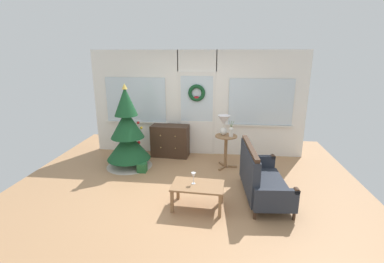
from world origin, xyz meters
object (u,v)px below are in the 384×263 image
(table_lamp, at_px, (224,122))
(wine_glass, at_px, (194,176))
(settee_sofa, at_px, (259,178))
(flower_vase, at_px, (231,131))
(gift_box, at_px, (142,168))
(christmas_tree, at_px, (128,135))
(coffee_table, at_px, (198,188))
(side_table, at_px, (226,145))
(dresser_cabinet, at_px, (170,141))

(table_lamp, distance_m, wine_glass, 1.88)
(wine_glass, bearing_deg, settee_sofa, 21.01)
(wine_glass, bearing_deg, flower_vase, 69.07)
(settee_sofa, bearing_deg, gift_box, 160.72)
(christmas_tree, distance_m, settee_sofa, 2.98)
(settee_sofa, bearing_deg, coffee_table, -156.15)
(side_table, xyz_separation_m, table_lamp, (-0.06, 0.04, 0.50))
(christmas_tree, height_order, flower_vase, christmas_tree)
(christmas_tree, relative_size, coffee_table, 2.14)
(side_table, distance_m, table_lamp, 0.51)
(side_table, distance_m, wine_glass, 1.80)
(table_lamp, bearing_deg, dresser_cabinet, 157.78)
(christmas_tree, height_order, gift_box, christmas_tree)
(dresser_cabinet, bearing_deg, table_lamp, -22.22)
(settee_sofa, height_order, coffee_table, settee_sofa)
(flower_vase, height_order, coffee_table, flower_vase)
(gift_box, bearing_deg, flower_vase, 12.11)
(christmas_tree, bearing_deg, dresser_cabinet, 42.59)
(dresser_cabinet, distance_m, wine_glass, 2.44)
(flower_vase, bearing_deg, coffee_table, -108.35)
(flower_vase, xyz_separation_m, wine_glass, (-0.63, -1.66, -0.30))
(christmas_tree, xyz_separation_m, coffee_table, (1.70, -1.58, -0.38))
(flower_vase, distance_m, gift_box, 2.07)
(settee_sofa, bearing_deg, side_table, 114.26)
(settee_sofa, distance_m, side_table, 1.42)
(flower_vase, xyz_separation_m, coffee_table, (-0.56, -1.69, -0.51))
(christmas_tree, height_order, table_lamp, christmas_tree)
(settee_sofa, bearing_deg, flower_vase, 111.37)
(dresser_cabinet, xyz_separation_m, gift_box, (-0.42, -1.03, -0.29))
(settee_sofa, height_order, flower_vase, flower_vase)
(flower_vase, relative_size, gift_box, 1.82)
(christmas_tree, bearing_deg, coffee_table, -42.88)
(flower_vase, distance_m, coffee_table, 1.85)
(dresser_cabinet, xyz_separation_m, settee_sofa, (1.94, -1.86, -0.01))
(coffee_table, bearing_deg, gift_box, 135.73)
(dresser_cabinet, height_order, flower_vase, flower_vase)
(christmas_tree, distance_m, gift_box, 0.79)
(side_table, relative_size, coffee_table, 0.85)
(wine_glass, distance_m, gift_box, 1.83)
(flower_vase, bearing_deg, side_table, 149.04)
(christmas_tree, distance_m, flower_vase, 2.27)
(side_table, height_order, wine_glass, side_table)
(dresser_cabinet, relative_size, flower_vase, 2.64)
(wine_glass, bearing_deg, side_table, 72.73)
(side_table, distance_m, flower_vase, 0.35)
(wine_glass, height_order, gift_box, wine_glass)
(settee_sofa, xyz_separation_m, table_lamp, (-0.64, 1.33, 0.65))
(settee_sofa, distance_m, gift_box, 2.52)
(settee_sofa, relative_size, table_lamp, 3.50)
(christmas_tree, relative_size, wine_glass, 9.54)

